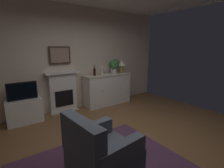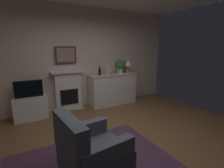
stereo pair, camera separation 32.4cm
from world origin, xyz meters
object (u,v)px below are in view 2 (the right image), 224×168
at_px(vase_decorative, 107,70).
at_px(potted_plant_small, 121,65).
at_px(table_lamp, 128,64).
at_px(tv_cabinet, 31,108).
at_px(armchair, 90,152).
at_px(sideboard_cabinet, 113,89).
at_px(wine_bottle, 100,72).
at_px(wine_glass_center, 114,70).
at_px(fireplace_unit, 68,91).
at_px(framed_picture, 66,55).
at_px(wine_glass_left, 112,71).
at_px(wine_glass_right, 117,70).
at_px(tv_set, 29,89).

xyz_separation_m(vase_decorative, potted_plant_small, (0.51, 0.10, 0.12)).
relative_size(table_lamp, tv_cabinet, 0.53).
bearing_deg(tv_cabinet, armchair, -77.17).
distance_m(sideboard_cabinet, tv_cabinet, 2.30).
relative_size(wine_bottle, wine_glass_center, 1.76).
xyz_separation_m(fireplace_unit, wine_bottle, (0.89, -0.16, 0.49)).
bearing_deg(wine_glass_center, vase_decorative, -172.71).
xyz_separation_m(fireplace_unit, sideboard_cabinet, (1.32, -0.18, -0.08)).
xyz_separation_m(fireplace_unit, vase_decorative, (1.10, -0.23, 0.52)).
bearing_deg(table_lamp, framed_picture, 173.17).
distance_m(fireplace_unit, wine_glass_left, 1.36).
xyz_separation_m(wine_glass_right, tv_set, (-2.44, -0.00, -0.29)).
xyz_separation_m(tv_cabinet, potted_plant_small, (2.59, 0.03, 0.91)).
xyz_separation_m(vase_decorative, armchair, (-1.51, -2.40, -0.69)).
relative_size(sideboard_cabinet, potted_plant_small, 3.40).
bearing_deg(wine_bottle, framed_picture, 166.69).
height_order(fireplace_unit, table_lamp, table_lamp).
bearing_deg(armchair, sideboard_cabinet, 54.81).
bearing_deg(potted_plant_small, wine_glass_right, -161.21).
xyz_separation_m(wine_glass_left, tv_set, (-2.22, 0.05, -0.29)).
relative_size(framed_picture, tv_set, 0.89).
bearing_deg(tv_cabinet, sideboard_cabinet, -0.38).
xyz_separation_m(framed_picture, vase_decorative, (1.10, -0.27, -0.45)).
xyz_separation_m(wine_bottle, wine_glass_left, (0.36, -0.07, 0.01)).
bearing_deg(wine_bottle, armchair, -117.81).
relative_size(wine_bottle, armchair, 0.32).
relative_size(fireplace_unit, wine_glass_center, 6.67).
relative_size(wine_glass_left, wine_glass_right, 1.00).
distance_m(fireplace_unit, potted_plant_small, 1.74).
bearing_deg(wine_glass_left, table_lamp, 5.55).
distance_m(vase_decorative, tv_cabinet, 2.22).
height_order(table_lamp, wine_glass_center, table_lamp).
relative_size(wine_glass_right, potted_plant_small, 0.38).
bearing_deg(wine_bottle, table_lamp, -0.76).
bearing_deg(wine_bottle, wine_glass_right, -1.74).
relative_size(wine_glass_center, tv_cabinet, 0.22).
distance_m(wine_glass_left, vase_decorative, 0.14).
distance_m(framed_picture, wine_bottle, 1.03).
height_order(wine_bottle, tv_cabinet, wine_bottle).
xyz_separation_m(table_lamp, vase_decorative, (-0.76, -0.05, -0.14)).
bearing_deg(framed_picture, sideboard_cabinet, -9.60).
height_order(wine_glass_left, armchair, wine_glass_left).
bearing_deg(wine_glass_center, table_lamp, 2.00).
relative_size(vase_decorative, potted_plant_small, 0.65).
xyz_separation_m(tv_cabinet, tv_set, (-0.00, -0.02, 0.48)).
distance_m(wine_glass_center, armchair, 3.08).
distance_m(framed_picture, potted_plant_small, 1.65).
xyz_separation_m(sideboard_cabinet, table_lamp, (0.54, 0.00, 0.74)).
bearing_deg(tv_cabinet, fireplace_unit, 9.45).
relative_size(vase_decorative, armchair, 0.31).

